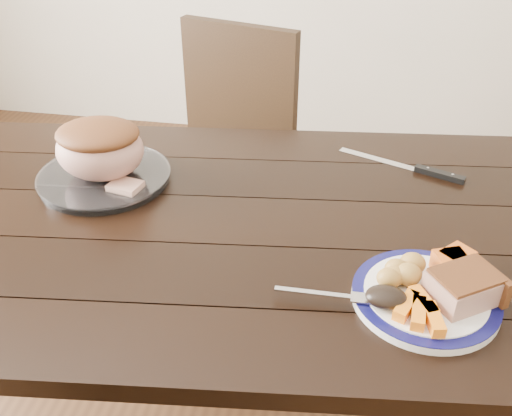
% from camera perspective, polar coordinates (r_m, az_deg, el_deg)
% --- Properties ---
extents(dining_table, '(1.69, 1.08, 0.75)m').
position_cam_1_polar(dining_table, '(1.28, -3.39, -4.54)').
color(dining_table, black).
rests_on(dining_table, ground).
extents(chair_far, '(0.52, 0.53, 0.93)m').
position_cam_1_polar(chair_far, '(1.99, -3.09, 5.77)').
color(chair_far, black).
rests_on(chair_far, ground).
extents(dinner_plate, '(0.26, 0.26, 0.02)m').
position_cam_1_polar(dinner_plate, '(1.06, 16.55, -8.61)').
color(dinner_plate, white).
rests_on(dinner_plate, dining_table).
extents(plate_rim, '(0.26, 0.26, 0.02)m').
position_cam_1_polar(plate_rim, '(1.05, 16.62, -8.26)').
color(plate_rim, '#0E0E46').
rests_on(plate_rim, dinner_plate).
extents(serving_platter, '(0.30, 0.30, 0.02)m').
position_cam_1_polar(serving_platter, '(1.40, -14.88, 2.90)').
color(serving_platter, white).
rests_on(serving_platter, dining_table).
extents(pork_slice, '(0.14, 0.13, 0.05)m').
position_cam_1_polar(pork_slice, '(1.04, 20.00, -7.50)').
color(pork_slice, tan).
rests_on(pork_slice, dinner_plate).
extents(roasted_potatoes, '(0.09, 0.09, 0.04)m').
position_cam_1_polar(roasted_potatoes, '(1.05, 14.34, -6.18)').
color(roasted_potatoes, gold).
rests_on(roasted_potatoes, dinner_plate).
extents(carrot_batons, '(0.08, 0.11, 0.02)m').
position_cam_1_polar(carrot_batons, '(1.00, 16.09, -9.77)').
color(carrot_batons, orange).
rests_on(carrot_batons, dinner_plate).
extents(pumpkin_wedges, '(0.08, 0.08, 0.04)m').
position_cam_1_polar(pumpkin_wedges, '(1.10, 19.09, -5.07)').
color(pumpkin_wedges, orange).
rests_on(pumpkin_wedges, dinner_plate).
extents(dark_mushroom, '(0.07, 0.05, 0.03)m').
position_cam_1_polar(dark_mushroom, '(1.00, 12.89, -8.67)').
color(dark_mushroom, black).
rests_on(dark_mushroom, dinner_plate).
extents(fork, '(0.18, 0.03, 0.00)m').
position_cam_1_polar(fork, '(1.01, 7.74, -8.69)').
color(fork, silver).
rests_on(fork, dinner_plate).
extents(roast_joint, '(0.20, 0.18, 0.13)m').
position_cam_1_polar(roast_joint, '(1.36, -15.33, 5.60)').
color(roast_joint, tan).
rests_on(roast_joint, serving_platter).
extents(cut_slice, '(0.08, 0.07, 0.02)m').
position_cam_1_polar(cut_slice, '(1.32, -12.92, 2.08)').
color(cut_slice, tan).
rests_on(cut_slice, serving_platter).
extents(carving_knife, '(0.30, 0.14, 0.01)m').
position_cam_1_polar(carving_knife, '(1.45, 16.40, 3.64)').
color(carving_knife, silver).
rests_on(carving_knife, dining_table).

